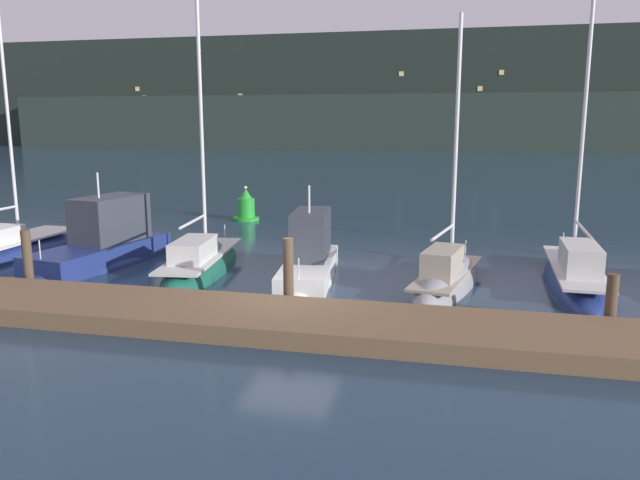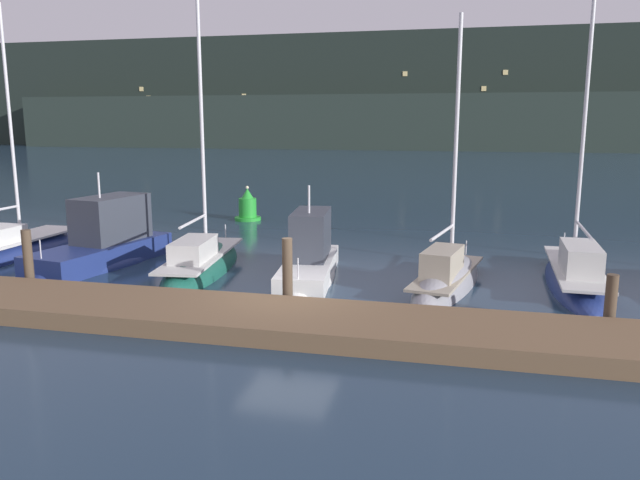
% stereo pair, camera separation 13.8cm
% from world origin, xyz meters
% --- Properties ---
extents(ground_plane, '(400.00, 400.00, 0.00)m').
position_xyz_m(ground_plane, '(0.00, 0.00, 0.00)').
color(ground_plane, '#1E3347').
extents(dock, '(40.25, 2.80, 0.45)m').
position_xyz_m(dock, '(0.00, -1.64, 0.23)').
color(dock, brown).
rests_on(dock, ground).
extents(mooring_pile_1, '(0.28, 0.28, 1.85)m').
position_xyz_m(mooring_pile_1, '(-8.09, 0.01, 0.92)').
color(mooring_pile_1, '#4C3D2D').
rests_on(mooring_pile_1, ground).
extents(mooring_pile_2, '(0.28, 0.28, 1.95)m').
position_xyz_m(mooring_pile_2, '(0.00, 0.01, 0.98)').
color(mooring_pile_2, '#4C3D2D').
rests_on(mooring_pile_2, ground).
extents(mooring_pile_3, '(0.28, 0.28, 1.43)m').
position_xyz_m(mooring_pile_3, '(8.09, 0.01, 0.72)').
color(mooring_pile_3, '#4C3D2D').
rests_on(mooring_pile_3, ground).
extents(sailboat_berth_2, '(2.03, 7.72, 9.81)m').
position_xyz_m(sailboat_berth_2, '(-12.03, 3.87, 0.13)').
color(sailboat_berth_2, navy).
rests_on(sailboat_berth_2, ground).
extents(motorboat_berth_3, '(3.14, 6.49, 3.90)m').
position_xyz_m(motorboat_berth_3, '(-7.88, 3.62, 0.42)').
color(motorboat_berth_3, navy).
rests_on(motorboat_berth_3, ground).
extents(sailboat_berth_4, '(2.59, 7.07, 10.53)m').
position_xyz_m(sailboat_berth_4, '(-4.02, 3.35, 0.12)').
color(sailboat_berth_4, '#195647').
rests_on(sailboat_berth_4, ground).
extents(motorboat_berth_5, '(2.32, 5.84, 3.59)m').
position_xyz_m(motorboat_berth_5, '(-0.27, 3.41, 0.37)').
color(motorboat_berth_5, white).
rests_on(motorboat_berth_5, ground).
extents(sailboat_berth_6, '(2.60, 6.24, 8.91)m').
position_xyz_m(sailboat_berth_6, '(4.11, 3.25, 0.13)').
color(sailboat_berth_6, gray).
rests_on(sailboat_berth_6, ground).
extents(sailboat_berth_7, '(1.86, 7.32, 11.51)m').
position_xyz_m(sailboat_berth_7, '(7.99, 4.48, 0.20)').
color(sailboat_berth_7, navy).
rests_on(sailboat_berth_7, ground).
extents(channel_buoy, '(1.34, 1.34, 1.75)m').
position_xyz_m(channel_buoy, '(-6.30, 14.15, 0.63)').
color(channel_buoy, green).
rests_on(channel_buoy, ground).
extents(hillside_backdrop, '(240.00, 23.00, 20.06)m').
position_xyz_m(hillside_backdrop, '(-0.92, 101.91, 9.23)').
color(hillside_backdrop, '#1E2823').
rests_on(hillside_backdrop, ground).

